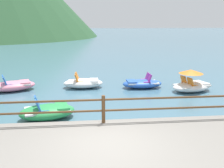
{
  "coord_description": "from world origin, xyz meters",
  "views": [
    {
      "loc": [
        -0.57,
        -6.72,
        3.74
      ],
      "look_at": [
        0.65,
        5.0,
        0.9
      ],
      "focal_mm": 41.89,
      "sensor_mm": 36.0,
      "label": 1
    }
  ],
  "objects_px": {
    "pedal_boat_0": "(192,84)",
    "pedal_boat_5": "(142,83)",
    "pedal_boat_3": "(47,111)",
    "pedal_boat_4": "(12,86)",
    "pedal_boat_1": "(83,83)"
  },
  "relations": [
    {
      "from": "pedal_boat_0",
      "to": "pedal_boat_5",
      "type": "relative_size",
      "value": 1.13
    },
    {
      "from": "pedal_boat_3",
      "to": "pedal_boat_4",
      "type": "bearing_deg",
      "value": 118.97
    },
    {
      "from": "pedal_boat_3",
      "to": "pedal_boat_4",
      "type": "height_order",
      "value": "pedal_boat_3"
    },
    {
      "from": "pedal_boat_3",
      "to": "pedal_boat_5",
      "type": "relative_size",
      "value": 1.03
    },
    {
      "from": "pedal_boat_1",
      "to": "pedal_boat_3",
      "type": "relative_size",
      "value": 0.96
    },
    {
      "from": "pedal_boat_1",
      "to": "pedal_boat_4",
      "type": "relative_size",
      "value": 0.84
    },
    {
      "from": "pedal_boat_0",
      "to": "pedal_boat_1",
      "type": "xyz_separation_m",
      "value": [
        -5.89,
        1.42,
        -0.14
      ]
    },
    {
      "from": "pedal_boat_0",
      "to": "pedal_boat_1",
      "type": "relative_size",
      "value": 1.13
    },
    {
      "from": "pedal_boat_0",
      "to": "pedal_boat_4",
      "type": "bearing_deg",
      "value": 173.41
    },
    {
      "from": "pedal_boat_3",
      "to": "pedal_boat_4",
      "type": "xyz_separation_m",
      "value": [
        -2.5,
        4.51,
        -0.01
      ]
    },
    {
      "from": "pedal_boat_4",
      "to": "pedal_boat_5",
      "type": "xyz_separation_m",
      "value": [
        7.25,
        -0.1,
        -0.03
      ]
    },
    {
      "from": "pedal_boat_1",
      "to": "pedal_boat_5",
      "type": "distance_m",
      "value": 3.38
    },
    {
      "from": "pedal_boat_1",
      "to": "pedal_boat_5",
      "type": "height_order",
      "value": "pedal_boat_1"
    },
    {
      "from": "pedal_boat_1",
      "to": "pedal_boat_5",
      "type": "xyz_separation_m",
      "value": [
        3.36,
        -0.39,
        -0.02
      ]
    },
    {
      "from": "pedal_boat_3",
      "to": "pedal_boat_5",
      "type": "xyz_separation_m",
      "value": [
        4.76,
        4.41,
        -0.04
      ]
    }
  ]
}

